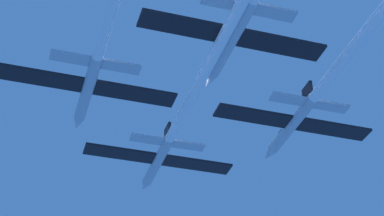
% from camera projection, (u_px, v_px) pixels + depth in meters
% --- Properties ---
extents(jet_lead, '(17.98, 44.28, 2.98)m').
position_uv_depth(jet_lead, '(182.00, 115.00, 72.95)').
color(jet_lead, '#B2BAC6').
extents(jet_left_wing, '(17.98, 44.97, 2.98)m').
position_uv_depth(jet_left_wing, '(108.00, 21.00, 59.84)').
color(jet_left_wing, '#B2BAC6').
extents(jet_right_wing, '(17.98, 43.26, 2.98)m').
position_uv_depth(jet_right_wing, '(334.00, 72.00, 66.45)').
color(jet_right_wing, '#B2BAC6').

